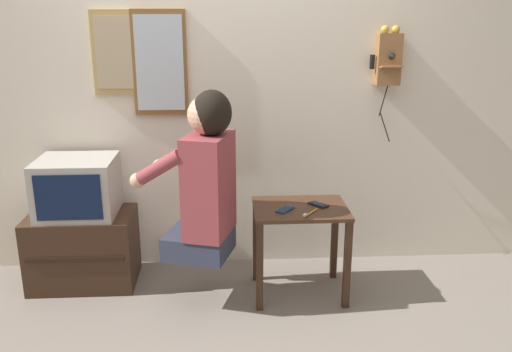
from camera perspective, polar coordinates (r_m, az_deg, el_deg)
The scene contains 11 objects.
wall_back at distance 3.59m, azimuth -4.77°, elevation 9.99°, with size 6.80×0.05×2.55m.
side_table at distance 3.33m, azimuth 4.64°, elevation -5.28°, with size 0.57×0.43×0.57m.
person at distance 3.08m, azimuth -5.42°, elevation -0.18°, with size 0.60×0.49×0.98m.
tv_stand at distance 3.70m, azimuth -17.71°, elevation -7.31°, with size 0.66×0.42×0.47m.
television at distance 3.56m, azimuth -18.30°, elevation -1.09°, with size 0.47×0.43×0.36m.
wall_phone_antique at distance 3.64m, azimuth 13.72°, elevation 11.97°, with size 0.19×0.18×0.75m.
framed_picture at distance 3.59m, azimuth -13.97°, elevation 12.50°, with size 0.37×0.03×0.52m.
wall_mirror at distance 3.56m, azimuth -10.09°, elevation 11.62°, with size 0.34×0.03×0.66m.
cell_phone_held at distance 3.22m, azimuth 3.08°, elevation -3.54°, with size 0.12×0.13×0.01m.
cell_phone_spare at distance 3.32m, azimuth 6.59°, elevation -2.99°, with size 0.12×0.13×0.01m.
toothbrush at distance 3.16m, azimuth 5.64°, elevation -3.94°, with size 0.11×0.14×0.02m.
Camera 1 is at (0.09, -2.41, 1.70)m, focal length 38.00 mm.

